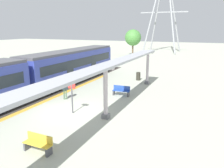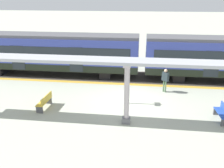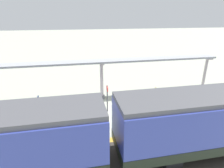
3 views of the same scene
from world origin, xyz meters
TOP-DOWN VIEW (x-y plane):
  - ground_plane at (0.00, 0.00)m, footprint 176.00×176.00m
  - tactile_edge_strip at (-3.12, 0.00)m, footprint 0.46×26.21m
  - trackbed at (-4.95, 0.00)m, footprint 3.20×38.21m
  - train_near_carriage at (-4.95, -7.03)m, footprint 2.65×14.73m
  - canopy_pillar_second at (2.90, -0.07)m, footprint 1.10×0.44m
  - canopy_beam at (2.90, -0.00)m, footprint 1.20×21.44m
  - bench_near_end at (1.74, -5.12)m, footprint 1.51×0.49m
  - bench_mid_platform at (1.97, 5.20)m, footprint 1.52×0.50m
  - platform_info_sign at (0.40, -0.13)m, footprint 0.56×0.10m
  - passenger_waiting_near_edge at (-1.90, 2.33)m, footprint 0.49×0.51m

SIDE VIEW (x-z plane):
  - ground_plane at x=0.00m, z-range 0.00..0.00m
  - trackbed at x=-4.95m, z-range 0.00..0.01m
  - tactile_edge_strip at x=-3.12m, z-range 0.00..0.01m
  - bench_near_end at x=1.74m, z-range 0.01..0.87m
  - bench_mid_platform at x=1.97m, z-range 0.01..0.87m
  - passenger_waiting_near_edge at x=-1.90m, z-range 0.21..1.91m
  - platform_info_sign at x=0.40m, z-range 0.23..2.43m
  - canopy_pillar_second at x=2.90m, z-range 0.03..3.40m
  - train_near_carriage at x=-4.95m, z-range 0.09..3.57m
  - canopy_beam at x=2.90m, z-range 3.37..3.53m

